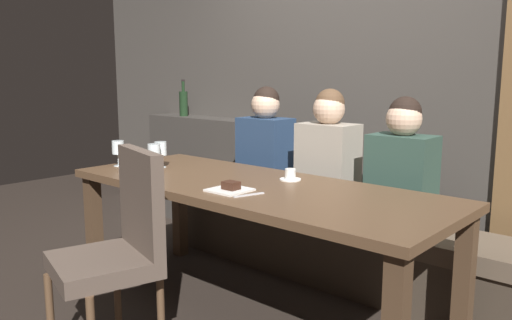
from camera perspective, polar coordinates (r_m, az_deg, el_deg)
The scene contains 16 objects.
ground at distance 3.02m, azimuth -0.45°, elevation -16.51°, with size 9.00×9.00×0.00m, color black.
back_wall_tiled at distance 3.71m, azimuth 12.52°, elevation 12.03°, with size 6.00×0.12×3.00m, color #423D38.
back_counter at distance 4.62m, azimuth -6.12°, elevation -1.11°, with size 1.10×0.28×0.95m, color #38342F.
dining_table at distance 2.79m, azimuth -0.47°, elevation -4.39°, with size 2.20×0.84×0.74m.
banquette_bench at distance 3.44m, azimuth 7.47°, elevation -9.12°, with size 2.50×0.44×0.45m.
chair_near_side at distance 2.49m, azimuth -14.92°, elevation -8.68°, with size 0.54×0.54×0.98m.
diner_redhead at distance 3.62m, azimuth 1.05°, elevation 1.58°, with size 0.36×0.24×0.79m.
diner_bearded at distance 3.29m, azimuth 7.99°, elevation 0.63°, with size 0.36×0.24×0.79m.
diner_far_end at distance 3.05m, azimuth 15.89°, elevation -0.64°, with size 0.36×0.24×0.75m.
wine_bottle_dark_red at distance 4.68m, azimuth -8.05°, elevation 6.32°, with size 0.08×0.08×0.33m.
wine_glass_far_right at distance 3.40m, azimuth -15.07°, elevation 1.29°, with size 0.08×0.08×0.16m.
wine_glass_end_right at distance 3.19m, azimuth -11.25°, elevation 0.85°, with size 0.08×0.08×0.16m.
wine_glass_far_left at distance 3.29m, azimuth -10.55°, elevation 1.19°, with size 0.08×0.08×0.16m.
espresso_cup at distance 2.86m, azimuth 3.83°, elevation -1.73°, with size 0.12×0.12×0.06m.
dessert_plate at distance 2.60m, azimuth -2.89°, elevation -3.16°, with size 0.19×0.19×0.05m.
fork_on_table at distance 2.50m, azimuth -0.80°, elevation -3.90°, with size 0.02×0.17×0.01m, color silver.
Camera 1 is at (1.82, -2.01, 1.32)m, focal length 36.03 mm.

